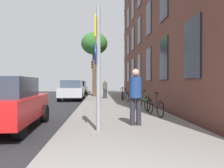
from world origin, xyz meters
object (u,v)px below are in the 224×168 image
object	(u,v)px
bicycle_1	(143,102)
pedestrian_1	(105,88)
pedestrian_0	(136,93)
car_2	(79,88)
traffic_light	(94,71)
bicycle_0	(155,107)
sign_post	(98,61)
bicycle_2	(125,96)
car_1	(72,90)
car_0	(7,103)
bicycle_3	(123,95)
tree_near	(94,45)

from	to	relation	value
bicycle_1	pedestrian_1	world-z (taller)	pedestrian_1
bicycle_1	pedestrian_0	distance (m)	4.08
pedestrian_0	car_2	world-z (taller)	pedestrian_0
traffic_light	bicycle_0	world-z (taller)	traffic_light
sign_post	bicycle_0	xyz separation A→B (m)	(2.29, 2.82, -1.58)
bicycle_2	bicycle_1	bearing A→B (deg)	-86.31
pedestrian_1	car_1	world-z (taller)	pedestrian_1
car_2	car_0	bearing A→B (deg)	-91.17
bicycle_3	pedestrian_1	world-z (taller)	pedestrian_1
tree_near	bicycle_1	distance (m)	12.30
pedestrian_1	sign_post	bearing A→B (deg)	-92.32
bicycle_0	bicycle_1	world-z (taller)	bicycle_1
tree_near	bicycle_0	bearing A→B (deg)	-78.21
car_0	car_2	distance (m)	20.22
pedestrian_0	car_0	bearing A→B (deg)	179.69
bicycle_2	pedestrian_1	size ratio (longest dim) A/B	1.04
bicycle_3	car_0	world-z (taller)	car_0
tree_near	bicycle_3	world-z (taller)	tree_near
tree_near	car_2	bearing A→B (deg)	110.51
car_2	car_1	bearing A→B (deg)	-88.64
sign_post	bicycle_0	distance (m)	3.96
car_1	bicycle_1	bearing A→B (deg)	-61.08
pedestrian_1	car_1	distance (m)	2.73
tree_near	bicycle_3	distance (m)	6.49
tree_near	car_0	size ratio (longest dim) A/B	1.48
sign_post	tree_near	bearing A→B (deg)	91.55
bicycle_1	sign_post	bearing A→B (deg)	-114.78
tree_near	bicycle_0	distance (m)	14.07
sign_post	bicycle_3	world-z (taller)	sign_post
car_1	car_2	bearing A→B (deg)	91.36
bicycle_2	car_0	xyz separation A→B (m)	(-4.64, -8.92, 0.36)
sign_post	traffic_light	xyz separation A→B (m)	(-0.50, 16.34, 0.47)
pedestrian_0	car_0	size ratio (longest dim) A/B	0.43
car_0	bicycle_0	bearing A→B (deg)	21.27
traffic_light	car_0	distance (m)	15.76
bicycle_2	car_2	xyz separation A→B (m)	(-4.23, 11.29, 0.36)
traffic_light	pedestrian_0	xyz separation A→B (m)	(1.69, -15.52, -1.41)
sign_post	car_2	size ratio (longest dim) A/B	0.84
pedestrian_0	pedestrian_1	world-z (taller)	pedestrian_0
car_0	pedestrian_1	bearing A→B (deg)	74.71
bicycle_2	sign_post	bearing A→B (deg)	-100.75
bicycle_2	traffic_light	bearing A→B (deg)	109.70
bicycle_1	pedestrian_0	xyz separation A→B (m)	(-0.99, -3.90, 0.63)
bicycle_1	pedestrian_1	xyz separation A→B (m)	(-1.65, 8.25, 0.50)
traffic_light	car_1	world-z (taller)	traffic_light
sign_post	car_0	size ratio (longest dim) A/B	0.83
bicycle_0	bicycle_1	xyz separation A→B (m)	(-0.11, 1.90, 0.02)
bicycle_2	bicycle_3	world-z (taller)	bicycle_3
tree_near	pedestrian_1	size ratio (longest dim) A/B	3.97
pedestrian_0	car_0	xyz separation A→B (m)	(-3.98, 0.02, -0.29)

